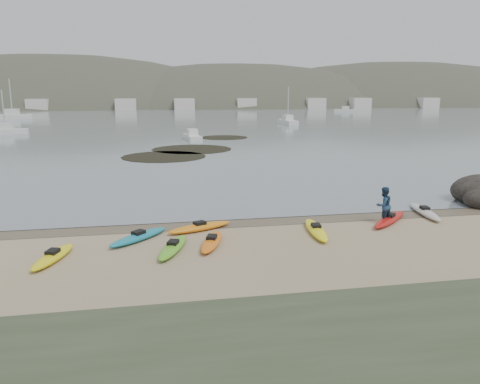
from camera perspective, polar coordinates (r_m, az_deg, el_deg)
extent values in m
plane|color=tan|center=(24.61, 0.00, -3.41)|extent=(600.00, 600.00, 0.00)
plane|color=brown|center=(24.33, 0.13, -3.59)|extent=(60.00, 60.00, 0.00)
plane|color=slate|center=(323.40, -9.96, 10.88)|extent=(1200.00, 1200.00, 0.00)
ellipsoid|color=orange|center=(22.80, -4.93, -4.30)|extent=(3.42, 1.98, 0.34)
ellipsoid|color=#B41712|center=(25.32, 17.79, -3.17)|extent=(3.36, 3.21, 0.34)
ellipsoid|color=#5EB724|center=(20.10, -8.15, -6.67)|extent=(1.78, 3.36, 0.34)
ellipsoid|color=yellow|center=(20.24, -21.83, -7.32)|extent=(1.60, 3.19, 0.34)
ellipsoid|color=teal|center=(21.74, -12.25, -5.37)|extent=(2.89, 2.93, 0.34)
ellipsoid|color=#FFEF15|center=(22.59, 9.23, -4.57)|extent=(1.13, 3.75, 0.34)
ellipsoid|color=beige|center=(27.52, 21.56, -2.23)|extent=(1.32, 3.93, 0.34)
ellipsoid|color=orange|center=(20.63, -3.46, -6.07)|extent=(1.65, 3.15, 0.34)
imported|color=navy|center=(24.84, 17.11, -1.56)|extent=(1.10, 0.96, 1.90)
cylinder|color=black|center=(48.64, -9.26, 4.26)|extent=(8.65, 8.65, 0.04)
cylinder|color=black|center=(54.45, -5.89, 5.19)|extent=(9.21, 9.21, 0.04)
cylinder|color=black|center=(67.93, -1.98, 6.64)|extent=(6.92, 6.92, 0.04)
cube|color=silver|center=(81.94, -26.67, 6.62)|extent=(6.77, 2.57, 0.92)
cube|color=silver|center=(64.65, -5.82, 6.64)|extent=(2.22, 5.96, 0.82)
cube|color=silver|center=(95.80, 5.84, 8.50)|extent=(2.43, 7.33, 1.01)
cube|color=silver|center=(126.09, -25.97, 8.29)|extent=(9.32, 2.84, 1.30)
cube|color=silver|center=(155.67, 12.75, 9.67)|extent=(7.18, 4.96, 0.99)
ellipsoid|color=#384235|center=(223.42, -21.06, 5.09)|extent=(220.00, 120.00, 80.00)
ellipsoid|color=#384235|center=(218.00, -0.10, 6.46)|extent=(200.00, 110.00, 68.00)
ellipsoid|color=#384235|center=(256.69, 18.59, 6.29)|extent=(230.00, 130.00, 76.00)
cube|color=beige|center=(172.52, -23.51, 9.70)|extent=(7.00, 5.00, 4.00)
cube|color=beige|center=(168.92, -15.44, 10.23)|extent=(7.00, 5.00, 4.00)
cube|color=beige|center=(168.68, -7.16, 10.56)|extent=(7.00, 5.00, 4.00)
cube|color=beige|center=(171.83, 0.99, 10.68)|extent=(7.00, 5.00, 4.00)
cube|color=beige|center=(178.19, 8.71, 10.60)|extent=(7.00, 5.00, 4.00)
cube|color=beige|center=(187.42, 15.77, 10.36)|extent=(7.00, 5.00, 4.00)
cube|color=beige|center=(199.14, 22.08, 10.02)|extent=(7.00, 5.00, 4.00)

